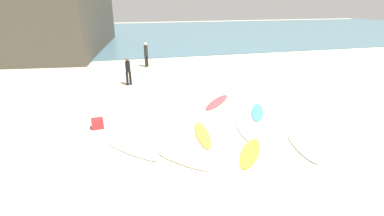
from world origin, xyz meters
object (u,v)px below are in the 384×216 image
at_px(surfboard_7, 217,102).
at_px(beachgoer_mid, 128,70).
at_px(surfboard_1, 203,135).
at_px(surfboard_2, 257,112).
at_px(surfboard_3, 133,150).
at_px(beachgoer_near, 66,54).
at_px(surfboard_5, 303,148).
at_px(surfboard_4, 183,160).
at_px(surfboard_0, 250,152).
at_px(beach_cooler, 98,123).
at_px(beachgoer_far, 146,53).
at_px(surfboard_6, 244,128).

bearing_deg(surfboard_7, beachgoer_mid, -4.46).
relative_size(surfboard_1, surfboard_2, 1.05).
bearing_deg(beachgoer_mid, surfboard_7, -69.24).
distance_m(surfboard_3, beachgoer_mid, 8.06).
height_order(surfboard_3, beachgoer_near, beachgoer_near).
bearing_deg(surfboard_5, surfboard_4, -175.02).
distance_m(surfboard_0, beachgoer_near, 17.14).
xyz_separation_m(surfboard_1, surfboard_7, (1.74, 3.25, 0.01)).
bearing_deg(beach_cooler, surfboard_5, -27.10).
distance_m(surfboard_0, surfboard_4, 2.27).
bearing_deg(surfboard_5, beach_cooler, 161.97).
xyz_separation_m(surfboard_4, beachgoer_far, (0.34, 13.67, 1.00)).
height_order(surfboard_7, beach_cooler, beach_cooler).
bearing_deg(beachgoer_mid, surfboard_2, -70.71).
bearing_deg(beachgoer_far, surfboard_1, -130.35).
bearing_deg(beach_cooler, surfboard_1, -23.55).
xyz_separation_m(surfboard_2, surfboard_5, (-0.03, -3.39, 0.01)).
bearing_deg(surfboard_3, beachgoer_far, -139.86).
xyz_separation_m(surfboard_3, beachgoer_mid, (0.29, 8.00, 0.88)).
bearing_deg(surfboard_4, beachgoer_far, 47.25).
bearing_deg(surfboard_7, surfboard_2, 170.06).
bearing_deg(beachgoer_near, surfboard_3, 129.23).
xyz_separation_m(surfboard_2, beachgoer_mid, (-5.38, 5.97, 0.88)).
bearing_deg(beach_cooler, surfboard_0, -33.86).
bearing_deg(surfboard_4, surfboard_0, -44.46).
relative_size(surfboard_6, beachgoer_far, 1.21).
distance_m(surfboard_3, beach_cooler, 2.48).
bearing_deg(surfboard_4, surfboard_6, -11.58).
bearing_deg(beachgoer_far, beach_cooler, -150.30).
bearing_deg(surfboard_5, surfboard_7, 113.33).
height_order(surfboard_0, surfboard_7, surfboard_7).
height_order(surfboard_4, beach_cooler, beach_cooler).
bearing_deg(beach_cooler, surfboard_3, -60.40).
distance_m(surfboard_1, surfboard_5, 3.54).
distance_m(surfboard_0, surfboard_7, 4.95).
bearing_deg(surfboard_1, beachgoer_far, -79.78).
height_order(surfboard_2, surfboard_3, surfboard_3).
height_order(surfboard_0, surfboard_5, surfboard_5).
bearing_deg(surfboard_0, beachgoer_near, -27.92).
bearing_deg(surfboard_5, surfboard_1, 157.78).
distance_m(surfboard_7, beachgoer_near, 13.31).
bearing_deg(beachgoer_near, surfboard_6, 145.16).
bearing_deg(beachgoer_far, surfboard_3, -142.27).
distance_m(surfboard_3, beachgoer_far, 12.78).
height_order(surfboard_0, beach_cooler, beach_cooler).
height_order(beachgoer_mid, beachgoer_far, beachgoer_far).
bearing_deg(surfboard_4, surfboard_2, -4.80).
xyz_separation_m(beachgoer_near, beach_cooler, (2.73, -11.95, -0.76)).
xyz_separation_m(surfboard_3, surfboard_7, (4.34, 3.73, 0.00)).
xyz_separation_m(surfboard_5, surfboard_6, (-1.28, 1.94, -0.00)).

